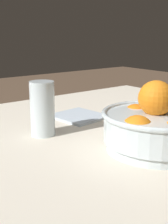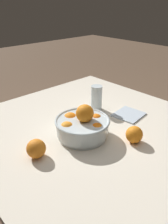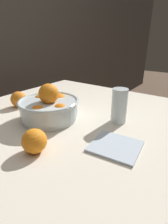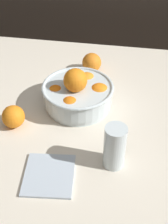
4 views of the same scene
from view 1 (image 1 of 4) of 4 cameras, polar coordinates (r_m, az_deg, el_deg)
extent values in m
cube|color=beige|center=(0.82, 6.61, -6.11)|extent=(1.22, 1.15, 0.03)
cylinder|color=#936B47|center=(1.65, 7.33, -9.10)|extent=(0.05, 0.05, 0.72)
cylinder|color=silver|center=(0.76, 12.87, -5.86)|extent=(0.23, 0.23, 0.02)
cylinder|color=silver|center=(0.75, 13.06, -2.80)|extent=(0.25, 0.25, 0.06)
torus|color=silver|center=(0.74, 13.20, -0.43)|extent=(0.26, 0.26, 0.01)
sphere|color=orange|center=(0.68, 9.69, -3.72)|extent=(0.08, 0.08, 0.08)
sphere|color=orange|center=(0.81, 9.40, -1.06)|extent=(0.07, 0.07, 0.07)
sphere|color=orange|center=(0.74, 13.03, 2.46)|extent=(0.08, 0.08, 0.08)
cylinder|color=#F4A314|center=(0.84, -7.57, -0.45)|extent=(0.06, 0.06, 0.11)
cylinder|color=silver|center=(0.83, -7.61, 0.62)|extent=(0.07, 0.07, 0.15)
sphere|color=orange|center=(0.98, 13.97, 0.49)|extent=(0.08, 0.08, 0.08)
cube|color=silver|center=(1.01, -0.91, -0.77)|extent=(0.16, 0.17, 0.01)
camera|label=2|loc=(1.26, 63.31, 21.64)|focal=35.00mm
camera|label=3|loc=(1.43, 9.13, 16.87)|focal=28.00mm
camera|label=4|loc=(1.46, -24.23, 32.02)|focal=50.00mm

